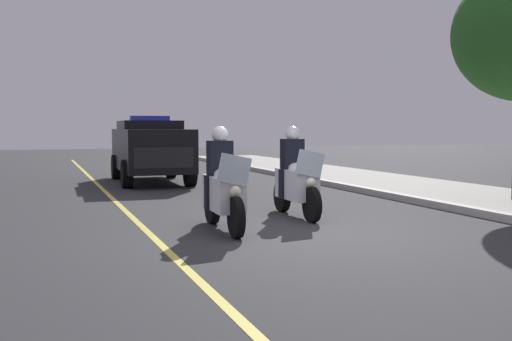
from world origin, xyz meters
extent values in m
plane|color=#333335|center=(0.00, 0.00, 0.00)|extent=(80.00, 80.00, 0.00)
cube|color=#B7B5AD|center=(0.00, 4.13, 0.07)|extent=(48.00, 0.24, 0.15)
cube|color=#E0D14C|center=(0.00, -2.15, 0.00)|extent=(48.00, 0.12, 0.01)
cylinder|color=black|center=(0.02, -0.97, 0.32)|extent=(0.64, 0.14, 0.64)
cylinder|color=black|center=(-1.48, -0.92, 0.32)|extent=(0.64, 0.16, 0.64)
cube|color=white|center=(-0.71, -0.95, 0.62)|extent=(1.21, 0.47, 0.56)
ellipsoid|color=white|center=(-0.66, -0.95, 0.92)|extent=(0.57, 0.34, 0.24)
cube|color=silver|center=(-0.08, -0.96, 1.05)|extent=(0.08, 0.56, 0.53)
sphere|color=#F9F4CC|center=(-0.02, -0.97, 0.72)|extent=(0.17, 0.17, 0.17)
sphere|color=red|center=(-0.21, -1.12, 0.98)|extent=(0.09, 0.09, 0.09)
sphere|color=#1933F2|center=(-0.21, -0.80, 0.98)|extent=(0.09, 0.09, 0.09)
cube|color=black|center=(-0.94, -0.94, 1.18)|extent=(0.29, 0.41, 0.60)
cube|color=black|center=(-0.87, -0.74, 0.62)|extent=(0.18, 0.14, 0.56)
cube|color=black|center=(-0.89, -1.14, 0.62)|extent=(0.18, 0.14, 0.56)
sphere|color=white|center=(-0.92, -0.94, 1.58)|extent=(0.28, 0.28, 0.28)
cylinder|color=black|center=(-0.98, 0.78, 0.32)|extent=(0.64, 0.14, 0.64)
cylinder|color=black|center=(-2.48, 0.82, 0.32)|extent=(0.64, 0.16, 0.64)
cube|color=white|center=(-1.71, 0.80, 0.62)|extent=(1.21, 0.47, 0.56)
ellipsoid|color=white|center=(-1.66, 0.80, 0.92)|extent=(0.57, 0.34, 0.24)
cube|color=silver|center=(-1.08, 0.78, 1.05)|extent=(0.08, 0.56, 0.53)
sphere|color=#F9F4CC|center=(-1.02, 0.78, 0.72)|extent=(0.17, 0.17, 0.17)
sphere|color=red|center=(-1.21, 0.62, 0.98)|extent=(0.09, 0.09, 0.09)
sphere|color=#1933F2|center=(-1.20, 0.94, 0.98)|extent=(0.09, 0.09, 0.09)
cube|color=black|center=(-1.94, 0.80, 1.18)|extent=(0.29, 0.41, 0.60)
cube|color=black|center=(-1.87, 1.00, 0.62)|extent=(0.18, 0.14, 0.56)
cube|color=black|center=(-1.88, 0.60, 0.62)|extent=(0.18, 0.14, 0.56)
sphere|color=white|center=(-1.92, 0.80, 1.58)|extent=(0.28, 0.28, 0.28)
cube|color=black|center=(-9.84, -0.54, 1.02)|extent=(4.95, 2.03, 1.24)
cube|color=black|center=(-10.14, -0.53, 1.72)|extent=(2.45, 1.81, 0.36)
cube|color=#2633D8|center=(-9.94, -0.53, 1.98)|extent=(0.31, 1.21, 0.14)
cube|color=black|center=(-7.44, -0.60, 0.88)|extent=(0.16, 1.62, 0.56)
cylinder|color=black|center=(-8.26, 0.32, 0.40)|extent=(0.81, 0.30, 0.80)
cylinder|color=black|center=(-8.31, -1.48, 0.40)|extent=(0.81, 0.30, 0.80)
cylinder|color=black|center=(-11.36, 0.40, 0.40)|extent=(0.81, 0.30, 0.80)
cylinder|color=black|center=(-11.41, -1.39, 0.40)|extent=(0.81, 0.30, 0.80)
camera|label=1|loc=(8.77, -3.80, 1.70)|focal=42.49mm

